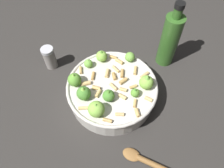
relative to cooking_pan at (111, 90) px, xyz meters
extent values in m
plane|color=#2D2B28|center=(0.00, 0.00, -0.04)|extent=(2.40, 2.40, 0.00)
cylinder|color=beige|center=(0.00, 0.00, -0.01)|extent=(0.28, 0.28, 0.07)
torus|color=beige|center=(0.00, 0.00, 0.02)|extent=(0.29, 0.29, 0.01)
sphere|color=#8CC64C|center=(0.04, 0.11, 0.04)|extent=(0.04, 0.04, 0.04)
cone|color=#609E38|center=(0.04, 0.11, 0.06)|extent=(0.02, 0.02, 0.01)
sphere|color=#8CC64C|center=(-0.09, -0.05, 0.05)|extent=(0.05, 0.05, 0.05)
cone|color=#75B247|center=(-0.09, -0.05, 0.07)|extent=(0.02, 0.02, 0.01)
sphere|color=#75B247|center=(0.11, 0.05, 0.04)|extent=(0.03, 0.03, 0.03)
cone|color=#8CC64C|center=(0.11, 0.05, 0.05)|extent=(0.01, 0.01, 0.01)
sphere|color=#8CC64C|center=(0.08, -0.06, 0.05)|extent=(0.04, 0.04, 0.04)
cone|color=#75B247|center=(0.08, -0.06, 0.07)|extent=(0.02, 0.02, 0.02)
sphere|color=#609E38|center=(-0.09, 0.08, 0.04)|extent=(0.04, 0.04, 0.04)
cone|color=#8CC64C|center=(-0.09, 0.08, 0.07)|extent=(0.02, 0.02, 0.02)
sphere|color=#75B247|center=(-0.01, 0.11, 0.04)|extent=(0.03, 0.03, 0.03)
cone|color=#75B247|center=(-0.01, 0.11, 0.05)|extent=(0.01, 0.01, 0.01)
sphere|color=#4C8933|center=(-0.09, 0.02, 0.04)|extent=(0.04, 0.04, 0.04)
cone|color=#8CC64C|center=(-0.09, 0.02, 0.07)|extent=(0.02, 0.02, 0.02)
sphere|color=#4C8933|center=(-0.03, -0.03, 0.04)|extent=(0.04, 0.04, 0.04)
cone|color=#609E38|center=(-0.03, -0.03, 0.06)|extent=(0.01, 0.01, 0.02)
sphere|color=#609E38|center=(0.04, -0.07, 0.04)|extent=(0.03, 0.03, 0.03)
cone|color=#4C8933|center=(0.04, -0.07, 0.05)|extent=(0.01, 0.01, 0.01)
cylinder|color=tan|center=(0.10, 0.00, 0.03)|extent=(0.03, 0.03, 0.01)
cylinder|color=tan|center=(0.05, 0.04, 0.03)|extent=(0.01, 0.03, 0.01)
cylinder|color=tan|center=(0.01, -0.01, 0.03)|extent=(0.01, 0.03, 0.01)
cylinder|color=tan|center=(-0.04, -0.09, 0.03)|extent=(0.03, 0.02, 0.01)
cylinder|color=tan|center=(0.04, -0.01, 0.03)|extent=(0.03, 0.01, 0.01)
cylinder|color=tan|center=(0.02, -0.09, 0.03)|extent=(0.03, 0.02, 0.01)
cylinder|color=tan|center=(-0.03, 0.06, 0.03)|extent=(0.03, 0.03, 0.01)
cylinder|color=tan|center=(0.06, -0.11, 0.03)|extent=(0.02, 0.03, 0.01)
cylinder|color=tan|center=(0.05, -0.04, 0.03)|extent=(0.02, 0.01, 0.01)
cylinder|color=tan|center=(0.07, 0.09, 0.03)|extent=(0.02, 0.03, 0.01)
cylinder|color=tan|center=(-0.05, 0.11, 0.03)|extent=(0.02, 0.03, 0.01)
cylinder|color=tan|center=(0.11, -0.03, 0.03)|extent=(0.03, 0.01, 0.01)
cylinder|color=tan|center=(0.03, 0.02, 0.03)|extent=(0.02, 0.03, 0.01)
cylinder|color=tan|center=(-0.04, 0.02, 0.03)|extent=(0.02, 0.03, 0.01)
cylinder|color=tan|center=(-0.05, 0.00, 0.03)|extent=(0.03, 0.02, 0.01)
cylinder|color=tan|center=(0.02, -0.03, 0.03)|extent=(0.02, 0.02, 0.01)
cylinder|color=tan|center=(-0.06, 0.05, 0.03)|extent=(0.03, 0.02, 0.01)
cylinder|color=tan|center=(-0.11, -0.02, 0.03)|extent=(0.03, 0.02, 0.01)
cylinder|color=tan|center=(0.00, -0.05, 0.03)|extent=(0.02, 0.03, 0.01)
cylinder|color=tan|center=(0.05, 0.02, 0.03)|extent=(0.03, 0.03, 0.01)
cylinder|color=tan|center=(0.08, 0.06, 0.03)|extent=(0.02, 0.03, 0.01)
cylinder|color=tan|center=(0.00, -0.12, 0.03)|extent=(0.02, 0.03, 0.01)
cylinder|color=tan|center=(0.02, 0.04, 0.03)|extent=(0.03, 0.03, 0.01)
cylinder|color=tan|center=(-0.08, -0.09, 0.03)|extent=(0.02, 0.03, 0.01)
cylinder|color=gray|center=(-0.10, 0.24, 0.00)|extent=(0.04, 0.04, 0.08)
cylinder|color=silver|center=(-0.10, 0.24, 0.04)|extent=(0.04, 0.04, 0.01)
cylinder|color=#336023|center=(0.26, 0.01, 0.06)|extent=(0.06, 0.06, 0.20)
cylinder|color=#336023|center=(0.26, 0.01, 0.17)|extent=(0.03, 0.03, 0.04)
cylinder|color=black|center=(0.26, 0.01, 0.20)|extent=(0.03, 0.03, 0.02)
ellipsoid|color=olive|center=(-0.07, -0.19, -0.04)|extent=(0.06, 0.06, 0.01)
camera|label=1|loc=(-0.22, -0.30, 0.58)|focal=34.43mm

